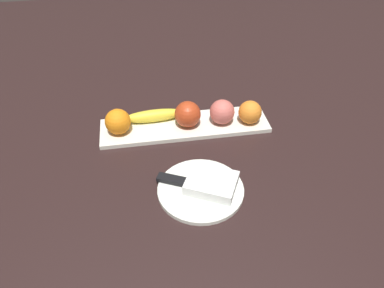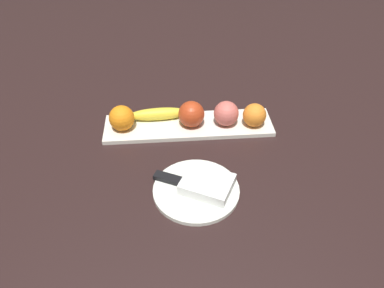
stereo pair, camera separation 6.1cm
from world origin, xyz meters
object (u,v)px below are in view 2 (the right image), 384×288
orange_near_banana (122,118)px  knife (178,181)px  apple (191,114)px  dinner_plate (196,190)px  folded_napkin (207,184)px  fruit_tray (189,126)px  banana (159,114)px  peach (226,113)px  orange_near_apple (254,115)px

orange_near_banana → knife: orange_near_banana is taller
apple → dinner_plate: size_ratio=0.36×
apple → folded_napkin: size_ratio=0.65×
fruit_tray → dinner_plate: size_ratio=2.34×
banana → folded_napkin: (0.11, -0.28, -0.01)m
dinner_plate → folded_napkin: bearing=0.0°
apple → peach: (0.10, -0.00, -0.00)m
banana → folded_napkin: banana is taller
folded_napkin → knife: 0.07m
peach → apple: bearing=178.6°
apple → banana: 0.10m
dinner_plate → orange_near_banana: bearing=126.9°
fruit_tray → orange_near_apple: bearing=-4.7°
orange_near_banana → knife: size_ratio=0.41×
peach → folded_napkin: size_ratio=0.62×
orange_near_apple → apple: bearing=176.3°
orange_near_banana → dinner_plate: orange_near_banana is taller
apple → peach: 0.10m
orange_near_banana → peach: size_ratio=1.00×
fruit_tray → peach: (0.11, -0.01, 0.04)m
orange_near_apple → fruit_tray: bearing=175.3°
fruit_tray → knife: 0.23m
orange_near_banana → peach: (0.29, -0.00, -0.00)m
orange_near_apple → peach: bearing=173.5°
banana → knife: bearing=96.8°
banana → peach: (0.19, -0.04, 0.02)m
fruit_tray → knife: knife is taller
banana → peach: 0.19m
banana → orange_near_apple: size_ratio=2.62×
apple → folded_napkin: (0.02, -0.25, -0.03)m
apple → fruit_tray: bearing=154.2°
dinner_plate → knife: knife is taller
apple → orange_near_banana: bearing=-179.4°
fruit_tray → apple: apple is taller
orange_near_apple → dinner_plate: 0.30m
orange_near_apple → peach: peach is taller
apple → banana: apple is taller
orange_near_apple → banana: bearing=170.3°
fruit_tray → orange_near_banana: (-0.19, -0.01, 0.04)m
fruit_tray → banana: 0.09m
orange_near_banana → dinner_plate: 0.31m
peach → knife: (-0.15, -0.22, -0.03)m
knife → apple: bearing=103.4°
peach → orange_near_apple: bearing=-6.5°
apple → knife: bearing=-102.3°
orange_near_banana → folded_napkin: orange_near_banana is taller
peach → folded_napkin: bearing=-108.1°
knife → orange_near_banana: bearing=148.4°
peach → dinner_plate: bearing=-113.2°
orange_near_apple → folded_napkin: bearing=-123.8°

